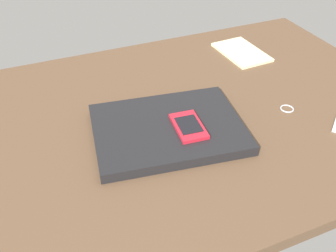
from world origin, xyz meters
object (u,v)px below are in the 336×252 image
object	(u,v)px
laptop_closed	(168,129)
cell_phone_on_laptop	(189,126)
key_ring	(287,109)
notepad	(242,52)

from	to	relation	value
laptop_closed	cell_phone_on_laptop	world-z (taller)	cell_phone_on_laptop
cell_phone_on_laptop	key_ring	bearing A→B (deg)	179.87
cell_phone_on_laptop	notepad	bearing A→B (deg)	-137.10
cell_phone_on_laptop	notepad	world-z (taller)	cell_phone_on_laptop
notepad	key_ring	xyz separation A→B (cm)	(5.55, 30.38, -0.22)
laptop_closed	key_ring	distance (cm)	30.99
cell_phone_on_laptop	laptop_closed	bearing A→B (deg)	-36.82
laptop_closed	notepad	distance (cm)	45.62
laptop_closed	cell_phone_on_laptop	distance (cm)	4.99
cell_phone_on_laptop	key_ring	xyz separation A→B (cm)	(-27.07, 0.06, -2.68)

